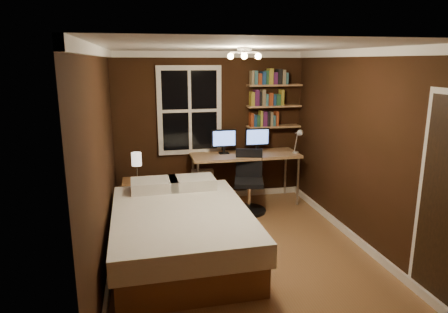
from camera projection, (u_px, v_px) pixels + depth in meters
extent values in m
plane|color=olive|center=(240.00, 252.00, 5.05)|extent=(4.20, 4.20, 0.00)
cube|color=black|center=(210.00, 127.00, 6.75)|extent=(3.20, 0.04, 2.50)
cube|color=black|center=(102.00, 163.00, 4.43)|extent=(0.04, 4.20, 2.50)
cube|color=black|center=(363.00, 150.00, 5.08)|extent=(0.04, 4.20, 2.50)
cube|color=white|center=(242.00, 47.00, 4.46)|extent=(3.20, 4.20, 0.02)
cube|color=white|center=(190.00, 111.00, 6.58)|extent=(1.06, 0.06, 1.46)
cube|color=#A98052|center=(273.00, 126.00, 6.85)|extent=(0.92, 0.22, 0.03)
cube|color=#A98052|center=(274.00, 106.00, 6.77)|extent=(0.92, 0.22, 0.03)
cube|color=#A98052|center=(275.00, 85.00, 6.69)|extent=(0.92, 0.22, 0.03)
cube|color=brown|center=(182.00, 244.00, 4.87)|extent=(1.56, 2.20, 0.35)
cube|color=white|center=(181.00, 221.00, 4.80)|extent=(1.65, 2.26, 0.26)
cube|color=silver|center=(154.00, 185.00, 5.49)|extent=(0.64, 0.45, 0.15)
cube|color=silver|center=(192.00, 183.00, 5.61)|extent=(0.64, 0.45, 0.15)
cube|color=brown|center=(139.00, 198.00, 6.16)|extent=(0.46, 0.46, 0.57)
cube|color=silver|center=(203.00, 185.00, 6.85)|extent=(0.36, 0.13, 0.55)
cube|color=#A98052|center=(245.00, 155.00, 6.62)|extent=(1.79, 0.67, 0.04)
cylinder|color=beige|center=(198.00, 188.00, 6.27)|extent=(0.04, 0.04, 0.80)
cylinder|color=beige|center=(298.00, 182.00, 6.60)|extent=(0.04, 0.04, 0.80)
cylinder|color=beige|center=(193.00, 178.00, 6.83)|extent=(0.04, 0.04, 0.80)
cylinder|color=beige|center=(285.00, 172.00, 7.16)|extent=(0.04, 0.04, 0.80)
cylinder|color=black|center=(248.00, 210.00, 6.37)|extent=(0.55, 0.55, 0.05)
cylinder|color=silver|center=(249.00, 197.00, 6.31)|extent=(0.06, 0.06, 0.40)
cube|color=black|center=(249.00, 183.00, 6.26)|extent=(0.54, 0.54, 0.07)
cube|color=black|center=(249.00, 163.00, 6.39)|extent=(0.42, 0.16, 0.46)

